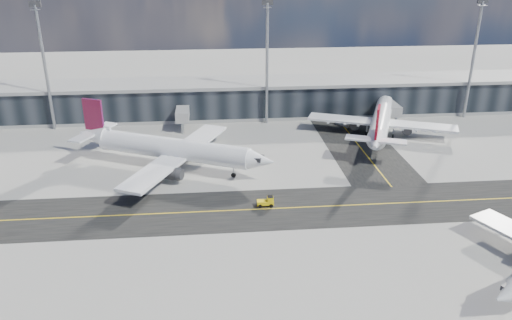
% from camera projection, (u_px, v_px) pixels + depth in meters
% --- Properties ---
extents(ground, '(300.00, 300.00, 0.00)m').
position_uv_depth(ground, '(301.00, 220.00, 77.19)').
color(ground, gray).
rests_on(ground, ground).
extents(taxiway_lanes, '(180.00, 63.00, 0.03)m').
position_uv_depth(taxiway_lanes, '(312.00, 189.00, 87.40)').
color(taxiway_lanes, black).
rests_on(taxiway_lanes, ground).
extents(terminal_concourse, '(152.00, 19.80, 8.80)m').
position_uv_depth(terminal_concourse, '(264.00, 99.00, 126.14)').
color(terminal_concourse, black).
rests_on(terminal_concourse, ground).
extents(floodlight_masts, '(102.50, 0.70, 28.90)m').
position_uv_depth(floodlight_masts, '(267.00, 59.00, 115.35)').
color(floodlight_masts, gray).
rests_on(floodlight_masts, ground).
extents(airliner_af, '(38.82, 33.48, 12.10)m').
position_uv_depth(airliner_af, '(170.00, 149.00, 94.25)').
color(airliner_af, white).
rests_on(airliner_af, ground).
extents(airliner_redtail, '(32.12, 37.13, 11.45)m').
position_uv_depth(airliner_redtail, '(381.00, 121.00, 110.61)').
color(airliner_redtail, white).
rests_on(airliner_redtail, ground).
extents(baggage_tug, '(2.70, 1.41, 1.68)m').
position_uv_depth(baggage_tug, '(267.00, 201.00, 81.09)').
color(baggage_tug, yellow).
rests_on(baggage_tug, ground).
extents(service_van, '(4.70, 5.19, 1.34)m').
position_uv_depth(service_van, '(345.00, 123.00, 118.97)').
color(service_van, white).
rests_on(service_van, ground).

